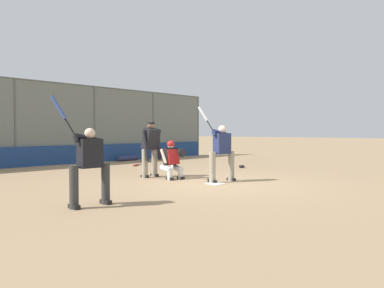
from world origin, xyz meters
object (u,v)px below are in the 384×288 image
Objects in this scene: equipment_bag_dugout_side at (128,158)px; spare_bat_by_padding at (91,164)px; fielding_glove_on_dirt at (242,166)px; spare_bat_near_backstop at (136,165)px; batter_at_plate at (222,151)px; batter_on_deck at (89,164)px; spare_bat_third_base_side at (145,161)px; catcher_behind_plate at (172,159)px; umpire_home at (151,147)px.

spare_bat_by_padding is at bearing 11.26° from equipment_bag_dugout_side.
fielding_glove_on_dirt is at bearing -107.09° from spare_bat_by_padding.
spare_bat_by_padding is at bearing -95.90° from spare_bat_near_backstop.
batter_on_deck is at bearing 14.52° from batter_at_plate.
batter_at_plate is 7.64m from spare_bat_by_padding.
fielding_glove_on_dirt reaches higher than spare_bat_by_padding.
spare_bat_third_base_side is 3.00× the size of fielding_glove_on_dirt.
batter_at_plate is 1.55m from catcher_behind_plate.
batter_on_deck is at bearing 49.24° from equipment_bag_dugout_side.
batter_on_deck reaches higher than spare_bat_third_base_side.
spare_bat_third_base_side is (-2.44, 0.68, 0.00)m from spare_bat_by_padding.
spare_bat_third_base_side is at bearing -133.33° from batter_on_deck.
batter_at_plate is at bearing 161.47° from spare_bat_third_base_side.
batter_at_plate reaches higher than umpire_home.
equipment_bag_dugout_side is at bearing -128.67° from batter_on_deck.
catcher_behind_plate is 0.66× the size of umpire_home.
umpire_home reaches higher than spare_bat_near_backstop.
equipment_bag_dugout_side is at bearing -150.88° from spare_bat_near_backstop.
fielding_glove_on_dirt is (-8.15, -2.35, -0.75)m from batter_on_deck.
spare_bat_third_base_side is at bearing 95.99° from equipment_bag_dugout_side.
batter_at_plate is at bearing -140.74° from spare_bat_by_padding.
batter_on_deck is 11.13m from equipment_bag_dugout_side.
batter_on_deck is 8.40m from spare_bat_near_backstop.
spare_bat_near_backstop is (-1.42, -5.61, -0.83)m from batter_at_plate.
catcher_behind_plate is 6.52m from spare_bat_third_base_side.
batter_on_deck is 3.08× the size of spare_bat_by_padding.
equipment_bag_dugout_side is at bearing 10.61° from spare_bat_third_base_side.
spare_bat_by_padding is (-1.06, -6.15, -0.56)m from catcher_behind_plate.
catcher_behind_plate is at bearing -146.66° from spare_bat_by_padding.
fielding_glove_on_dirt is (-2.30, 3.64, 0.02)m from spare_bat_near_backstop.
batter_at_plate is 1.85× the size of catcher_behind_plate.
spare_bat_by_padding is 2.37m from equipment_bag_dugout_side.
spare_bat_by_padding is 2.54m from spare_bat_third_base_side.
umpire_home is 5.52m from spare_bat_by_padding.
spare_bat_near_backstop is 0.59× the size of equipment_bag_dugout_side.
umpire_home reaches higher than spare_bat_third_base_side.
umpire_home is 2.55× the size of spare_bat_by_padding.
catcher_behind_plate is at bearing 152.01° from spare_bat_third_base_side.
spare_bat_near_backstop and spare_bat_by_padding have the same top height.
batter_at_plate is 5.85m from spare_bat_near_backstop.
umpire_home is 2.21× the size of spare_bat_near_backstop.
equipment_bag_dugout_side reaches higher than spare_bat_near_backstop.
batter_at_plate is 4.44m from batter_on_deck.
equipment_bag_dugout_side is (-1.41, -2.43, 0.09)m from spare_bat_near_backstop.
catcher_behind_plate is 0.55× the size of batter_on_deck.
spare_bat_by_padding is (-1.18, -5.32, -0.89)m from umpire_home.
spare_bat_third_base_side is at bearing -170.76° from spare_bat_near_backstop.
umpire_home reaches higher than catcher_behind_plate.
catcher_behind_plate is 1.26× the size of spare_bat_third_base_side.
spare_bat_by_padding is at bearing -91.61° from catcher_behind_plate.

